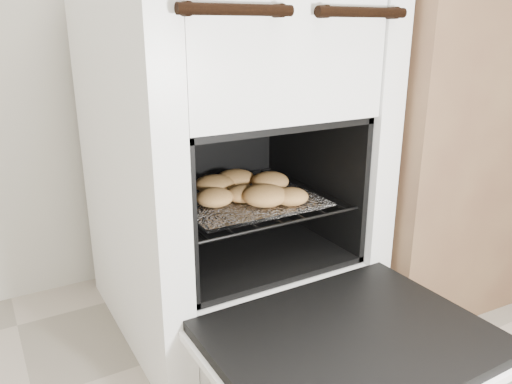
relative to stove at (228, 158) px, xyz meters
The scene contains 6 objects.
stove is the anchor object (origin of this frame).
oven_door 0.59m from the stove, 90.00° to the right, with size 0.56×0.44×0.04m.
oven_rack 0.12m from the stove, 90.00° to the right, with size 0.46×0.44×0.01m.
foil_sheet 0.13m from the stove, 90.00° to the right, with size 0.35×0.31×0.01m, color white.
baked_rolls 0.11m from the stove, 84.21° to the right, with size 0.29×0.32×0.05m.
counter 0.85m from the stove, ahead, with size 1.01×0.67×1.01m, color brown.
Camera 1 is at (-0.69, -0.01, 0.80)m, focal length 35.00 mm.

